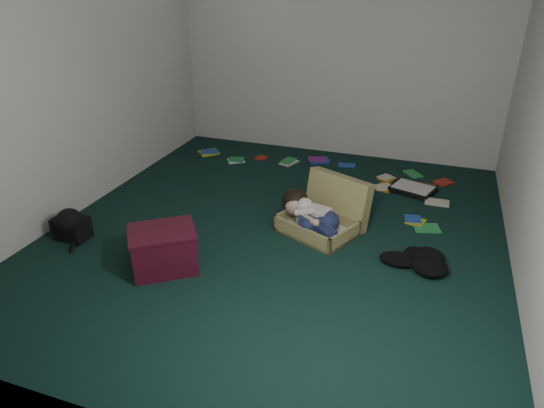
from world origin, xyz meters
The scene contains 11 objects.
floor centered at (0.00, 0.00, 0.00)m, with size 4.50×4.50×0.00m, color black.
wall_back centered at (0.00, 2.25, 1.30)m, with size 4.50×4.50×0.00m, color silver.
wall_front centered at (0.00, -2.25, 1.30)m, with size 4.50×4.50×0.00m, color silver.
wall_left centered at (-2.00, 0.00, 1.30)m, with size 4.50×4.50×0.00m, color silver.
suitcase centered at (0.40, 0.21, 0.14)m, with size 0.86×0.85×0.48m.
person centered at (0.30, 0.08, 0.19)m, with size 0.63×0.54×0.30m.
maroon_bin centered at (-0.66, -0.88, 0.18)m, with size 0.65×0.63×0.35m.
backpack centered at (-1.70, -0.73, 0.11)m, with size 0.37×0.30×0.22m, color black, non-canonical shape.
clothing_pile centered at (1.25, -0.16, 0.06)m, with size 0.39×0.32×0.12m, color black, non-canonical shape.
paper_tray centered at (1.11, 1.31, 0.03)m, with size 0.52×0.45×0.06m.
book_scatter centered at (0.40, 1.44, 0.01)m, with size 3.15×1.58×0.02m.
Camera 1 is at (1.25, -3.72, 2.22)m, focal length 32.00 mm.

